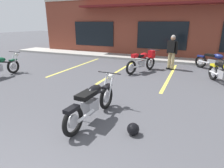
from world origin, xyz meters
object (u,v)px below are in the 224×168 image
motorcycle_blue_standard (215,61)px  person_in_shorts_foreground (172,50)px  motorcycle_foreground_classic (92,102)px  helmet_on_pavement (133,129)px  motorcycle_red_sportbike (143,61)px

motorcycle_blue_standard → person_in_shorts_foreground: person_in_shorts_foreground is taller
motorcycle_foreground_classic → helmet_on_pavement: 1.15m
motorcycle_foreground_classic → motorcycle_blue_standard: (2.99, 6.66, 0.00)m
motorcycle_red_sportbike → person_in_shorts_foreground: bearing=40.1°
helmet_on_pavement → person_in_shorts_foreground: bearing=90.5°
motorcycle_red_sportbike → motorcycle_blue_standard: (3.13, 1.56, -0.07)m
person_in_shorts_foreground → helmet_on_pavement: 6.37m
motorcycle_red_sportbike → motorcycle_blue_standard: bearing=26.5°
motorcycle_blue_standard → person_in_shorts_foreground: bearing=-163.6°
motorcycle_foreground_classic → motorcycle_blue_standard: size_ratio=1.17×
motorcycle_foreground_classic → person_in_shorts_foreground: 6.19m
motorcycle_red_sportbike → motorcycle_blue_standard: 3.49m
motorcycle_red_sportbike → motorcycle_blue_standard: size_ratio=1.10×
motorcycle_blue_standard → motorcycle_foreground_classic: bearing=-114.2°
motorcycle_foreground_classic → helmet_on_pavement: (1.08, -0.23, -0.33)m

